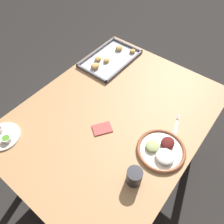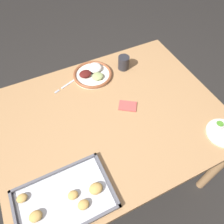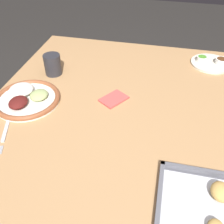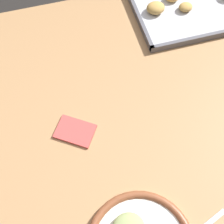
{
  "view_description": "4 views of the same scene",
  "coord_description": "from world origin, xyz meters",
  "px_view_note": "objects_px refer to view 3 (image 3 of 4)",
  "views": [
    {
      "loc": [
        -0.62,
        -0.48,
        1.78
      ],
      "look_at": [
        -0.01,
        0.0,
        0.79
      ],
      "focal_mm": 35.0,
      "sensor_mm": 36.0,
      "label": 1
    },
    {
      "loc": [
        0.31,
        0.66,
        1.77
      ],
      "look_at": [
        -0.01,
        0.0,
        0.79
      ],
      "focal_mm": 35.0,
      "sensor_mm": 36.0,
      "label": 2
    },
    {
      "loc": [
        0.68,
        0.16,
        1.39
      ],
      "look_at": [
        -0.01,
        0.0,
        0.79
      ],
      "focal_mm": 42.0,
      "sensor_mm": 36.0,
      "label": 3
    },
    {
      "loc": [
        -0.12,
        -0.39,
        1.55
      ],
      "look_at": [
        -0.01,
        0.0,
        0.79
      ],
      "focal_mm": 50.0,
      "sensor_mm": 36.0,
      "label": 4
    }
  ],
  "objects_px": {
    "dinner_plate": "(27,98)",
    "drinking_cup": "(53,65)",
    "fork": "(7,127)",
    "saucer_plate": "(211,62)",
    "napkin": "(114,99)"
  },
  "relations": [
    {
      "from": "drinking_cup",
      "to": "napkin",
      "type": "xyz_separation_m",
      "value": [
        0.13,
        0.31,
        -0.04
      ]
    },
    {
      "from": "saucer_plate",
      "to": "drinking_cup",
      "type": "xyz_separation_m",
      "value": [
        0.24,
        -0.7,
        0.03
      ]
    },
    {
      "from": "drinking_cup",
      "to": "napkin",
      "type": "bearing_deg",
      "value": 66.55
    },
    {
      "from": "saucer_plate",
      "to": "napkin",
      "type": "relative_size",
      "value": 1.45
    },
    {
      "from": "dinner_plate",
      "to": "drinking_cup",
      "type": "height_order",
      "value": "drinking_cup"
    },
    {
      "from": "saucer_plate",
      "to": "drinking_cup",
      "type": "height_order",
      "value": "drinking_cup"
    },
    {
      "from": "dinner_plate",
      "to": "drinking_cup",
      "type": "bearing_deg",
      "value": 173.51
    },
    {
      "from": "fork",
      "to": "saucer_plate",
      "type": "bearing_deg",
      "value": 110.89
    },
    {
      "from": "saucer_plate",
      "to": "napkin",
      "type": "distance_m",
      "value": 0.54
    },
    {
      "from": "fork",
      "to": "dinner_plate",
      "type": "bearing_deg",
      "value": 160.99
    },
    {
      "from": "fork",
      "to": "drinking_cup",
      "type": "distance_m",
      "value": 0.37
    },
    {
      "from": "dinner_plate",
      "to": "fork",
      "type": "bearing_deg",
      "value": 0.53
    },
    {
      "from": "dinner_plate",
      "to": "napkin",
      "type": "bearing_deg",
      "value": 103.96
    },
    {
      "from": "saucer_plate",
      "to": "napkin",
      "type": "height_order",
      "value": "saucer_plate"
    },
    {
      "from": "dinner_plate",
      "to": "fork",
      "type": "height_order",
      "value": "dinner_plate"
    }
  ]
}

